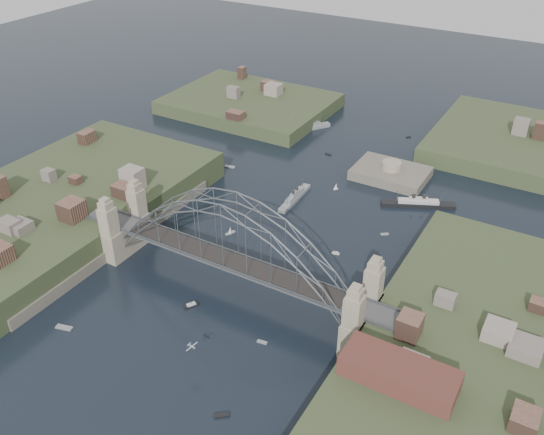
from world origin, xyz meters
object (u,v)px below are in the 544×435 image
Objects in this scene: wharf_shed at (399,373)px; ocean_liner at (418,204)px; naval_cruiser_near at (295,198)px; naval_cruiser_far at (308,127)px; fort_island at (390,179)px; bridge at (231,246)px.

wharf_shed reaches higher than ocean_liner.
naval_cruiser_near reaches higher than ocean_liner.
naval_cruiser_far is (-70.68, 103.37, -9.09)m from wharf_shed.
naval_cruiser_far reaches higher than fort_island.
bridge is at bearing -80.67° from naval_cruiser_near.
naval_cruiser_far is at bearing 106.62° from bridge.
bridge reaches higher than ocean_liner.
ocean_liner is (51.50, -31.57, -0.12)m from naval_cruiser_far.
bridge is 3.82× the size of fort_island.
ocean_liner is (24.82, 57.80, -11.53)m from bridge.
wharf_shed is 74.89m from ocean_liner.
bridge is 4.21× the size of ocean_liner.
naval_cruiser_near is 1.09× the size of naval_cruiser_far.
fort_island is at bearing -26.60° from naval_cruiser_far.
bridge reaches higher than naval_cruiser_near.
naval_cruiser_near is at bearing -67.02° from naval_cruiser_far.
naval_cruiser_near is 50.17m from naval_cruiser_far.
bridge is at bearing -73.38° from naval_cruiser_far.
bridge is 5.36× the size of naval_cruiser_far.
fort_island is 1.29× the size of naval_cruiser_near.
naval_cruiser_far reaches higher than ocean_liner.
bridge reaches higher than naval_cruiser_far.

